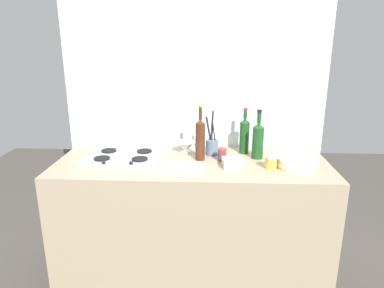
% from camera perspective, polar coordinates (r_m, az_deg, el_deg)
% --- Properties ---
extents(ground_plane, '(6.00, 6.00, 0.00)m').
position_cam_1_polar(ground_plane, '(2.74, -0.00, -20.87)').
color(ground_plane, '#47423D').
rests_on(ground_plane, ground).
extents(counter_block, '(1.80, 0.70, 0.90)m').
position_cam_1_polar(counter_block, '(2.49, -0.00, -12.65)').
color(counter_block, tan).
rests_on(counter_block, ground).
extents(backsplash_panel, '(1.90, 0.06, 2.55)m').
position_cam_1_polar(backsplash_panel, '(2.58, 0.42, 7.85)').
color(backsplash_panel, silver).
rests_on(backsplash_panel, ground).
extents(stovetop_hob, '(0.50, 0.37, 0.04)m').
position_cam_1_polar(stovetop_hob, '(2.39, -11.15, -2.09)').
color(stovetop_hob, '#B2B2B7').
rests_on(stovetop_hob, counter_block).
extents(plate_stack, '(0.27, 0.27, 0.06)m').
position_cam_1_polar(plate_stack, '(2.30, 16.85, -2.82)').
color(plate_stack, silver).
rests_on(plate_stack, counter_block).
extents(wine_bottle_leftmost, '(0.07, 0.07, 0.32)m').
position_cam_1_polar(wine_bottle_leftmost, '(2.47, 8.62, 1.46)').
color(wine_bottle_leftmost, '#19471E').
rests_on(wine_bottle_leftmost, counter_block).
extents(wine_bottle_mid_left, '(0.06, 0.06, 0.38)m').
position_cam_1_polar(wine_bottle_mid_left, '(2.29, 1.36, 0.86)').
color(wine_bottle_mid_left, '#472314').
rests_on(wine_bottle_mid_left, counter_block).
extents(wine_bottle_mid_right, '(0.08, 0.08, 0.33)m').
position_cam_1_polar(wine_bottle_mid_right, '(2.37, 10.81, 0.70)').
color(wine_bottle_mid_right, '#19471E').
rests_on(wine_bottle_mid_right, counter_block).
extents(mixing_bowl, '(0.14, 0.14, 0.08)m').
position_cam_1_polar(mixing_bowl, '(2.47, -1.07, -0.46)').
color(mixing_bowl, white).
rests_on(mixing_bowl, counter_block).
extents(butter_dish, '(0.14, 0.12, 0.06)m').
position_cam_1_polar(butter_dish, '(2.21, 6.75, -3.07)').
color(butter_dish, silver).
rests_on(butter_dish, counter_block).
extents(utensil_crock, '(0.09, 0.09, 0.32)m').
position_cam_1_polar(utensil_crock, '(2.42, 3.28, -0.25)').
color(utensil_crock, slate).
rests_on(utensil_crock, counter_block).
extents(condiment_jar_front, '(0.08, 0.08, 0.08)m').
position_cam_1_polar(condiment_jar_front, '(2.22, 12.86, -2.99)').
color(condiment_jar_front, gold).
rests_on(condiment_jar_front, counter_block).
extents(condiment_jar_rear, '(0.06, 0.06, 0.09)m').
position_cam_1_polar(condiment_jar_rear, '(2.31, 5.00, -1.72)').
color(condiment_jar_rear, '#66384C').
rests_on(condiment_jar_rear, counter_block).
extents(cutting_board, '(0.29, 0.20, 0.02)m').
position_cam_1_polar(cutting_board, '(2.17, -1.48, -3.85)').
color(cutting_board, silver).
rests_on(cutting_board, counter_block).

